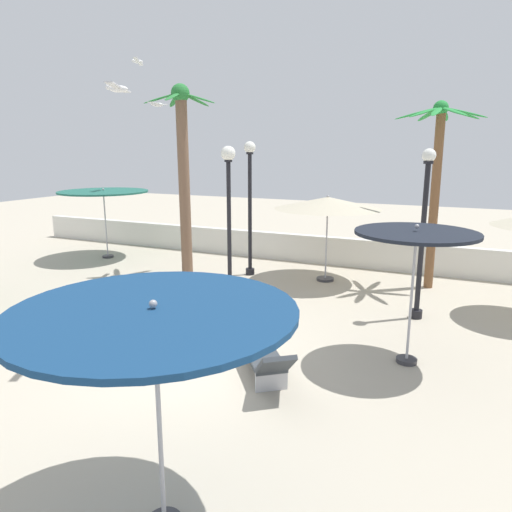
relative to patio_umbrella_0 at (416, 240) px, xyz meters
name	(u,v)px	position (x,y,z in m)	size (l,w,h in m)	color
ground_plane	(193,358)	(-3.77, -1.51, -2.35)	(56.00, 56.00, 0.00)	#B2A893
boundary_wall	(320,250)	(-3.77, 6.91, -1.87)	(25.20, 0.30, 0.97)	silver
patio_umbrella_0	(416,240)	(0.00, 0.00, 0.00)	(2.16, 2.16, 2.63)	#333338
patio_umbrella_2	(328,203)	(-2.97, 4.83, 0.01)	(3.16, 3.16, 2.61)	#333338
patio_umbrella_3	(103,193)	(-11.20, 4.51, 0.02)	(3.17, 3.17, 2.56)	#333338
patio_umbrella_4	(154,319)	(-1.87, -5.13, -0.01)	(2.77, 2.77, 2.53)	#333338
palm_tree_0	(437,169)	(-0.06, 5.35, 1.03)	(2.38, 2.38, 5.20)	brown
palm_tree_1	(183,163)	(-7.33, 3.87, 1.15)	(2.08, 2.18, 5.84)	brown
lamp_post_0	(229,198)	(-5.26, 2.92, 0.26)	(0.40, 0.40, 4.02)	black
lamp_post_1	(423,228)	(-0.09, 2.56, -0.19)	(0.30, 0.30, 3.94)	black
lamp_post_3	(250,196)	(-5.36, 4.50, 0.15)	(0.36, 0.36, 4.16)	black
lounge_chair_0	(265,358)	(-2.16, -1.71, -1.96)	(1.58, 1.83, 0.84)	#B7B7BC
seagull_0	(118,88)	(-4.94, -1.80, 2.60)	(0.72, 1.26, 0.14)	white
seagull_1	(157,104)	(-7.83, 3.34, 2.87)	(0.50, 1.31, 0.14)	white
seagull_2	(138,61)	(-10.06, 5.40, 4.54)	(0.53, 0.92, 0.15)	white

